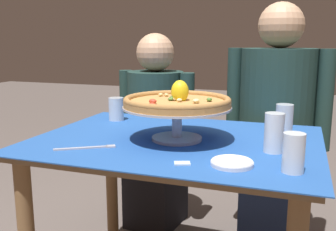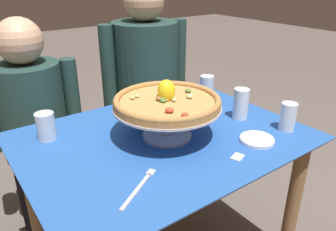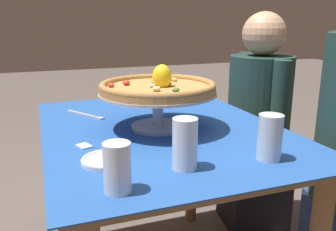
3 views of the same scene
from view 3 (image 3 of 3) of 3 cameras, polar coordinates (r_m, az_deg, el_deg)
name	(u,v)px [view 3 (image 3 of 3)]	position (r m, az deg, el deg)	size (l,w,h in m)	color
dining_table	(161,157)	(1.34, -1.12, -6.71)	(1.09, 0.83, 0.72)	olive
pizza_stand	(158,102)	(1.26, -1.65, 2.15)	(0.42, 0.42, 0.13)	#B7B7C1
pizza	(158,86)	(1.25, -1.65, 4.67)	(0.41, 0.41, 0.10)	#BC8447
water_glass_back_left	(183,91)	(1.72, 2.44, 3.98)	(0.07, 0.07, 0.11)	silver
water_glass_back_right	(270,140)	(1.03, 15.96, -3.81)	(0.07, 0.07, 0.13)	silver
water_glass_side_right	(185,147)	(0.93, 2.71, -5.00)	(0.07, 0.07, 0.14)	white
water_glass_front_right	(117,171)	(0.82, -8.10, -8.80)	(0.06, 0.06, 0.12)	white
side_plate	(106,160)	(1.00, -9.96, -6.98)	(0.13, 0.13, 0.02)	white
dinner_fork	(87,115)	(1.49, -12.88, 0.08)	(0.19, 0.13, 0.01)	#B7B7C1
sugar_packet	(84,146)	(1.13, -13.28, -4.77)	(0.05, 0.04, 0.01)	silver
diner_left	(258,129)	(1.93, 14.13, -2.16)	(0.47, 0.36, 1.14)	black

